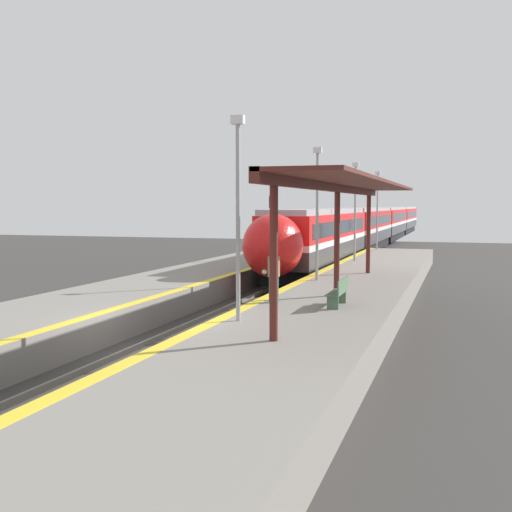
{
  "coord_description": "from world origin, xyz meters",
  "views": [
    {
      "loc": [
        8.3,
        -16.17,
        4.23
      ],
      "look_at": [
        0.59,
        7.84,
        2.22
      ],
      "focal_mm": 45.0,
      "sensor_mm": 36.0,
      "label": 1
    }
  ],
  "objects_px": {
    "lamppost_near": "(238,205)",
    "train": "(376,224)",
    "railway_signal": "(272,228)",
    "platform_bench": "(339,291)",
    "lamppost_mid": "(317,205)",
    "lamppost_far": "(355,205)",
    "lamppost_farthest": "(377,205)",
    "person_waiting": "(274,275)"
  },
  "relations": [
    {
      "from": "train",
      "to": "person_waiting",
      "type": "xyz_separation_m",
      "value": [
        2.44,
        -45.35,
        -0.35
      ]
    },
    {
      "from": "person_waiting",
      "to": "lamppost_mid",
      "type": "relative_size",
      "value": 0.31
    },
    {
      "from": "train",
      "to": "lamppost_farthest",
      "type": "height_order",
      "value": "lamppost_farthest"
    },
    {
      "from": "train",
      "to": "railway_signal",
      "type": "height_order",
      "value": "railway_signal"
    },
    {
      "from": "platform_bench",
      "to": "railway_signal",
      "type": "xyz_separation_m",
      "value": [
        -7.1,
        16.48,
        1.39
      ]
    },
    {
      "from": "person_waiting",
      "to": "lamppost_mid",
      "type": "distance_m",
      "value": 6.96
    },
    {
      "from": "train",
      "to": "platform_bench",
      "type": "bearing_deg",
      "value": -84.16
    },
    {
      "from": "lamppost_near",
      "to": "train",
      "type": "bearing_deg",
      "value": 92.86
    },
    {
      "from": "railway_signal",
      "to": "lamppost_near",
      "type": "height_order",
      "value": "lamppost_near"
    },
    {
      "from": "person_waiting",
      "to": "lamppost_near",
      "type": "relative_size",
      "value": 0.31
    },
    {
      "from": "railway_signal",
      "to": "lamppost_mid",
      "type": "height_order",
      "value": "lamppost_mid"
    },
    {
      "from": "lamppost_mid",
      "to": "lamppost_far",
      "type": "bearing_deg",
      "value": 90.0
    },
    {
      "from": "lamppost_mid",
      "to": "person_waiting",
      "type": "bearing_deg",
      "value": -90.03
    },
    {
      "from": "platform_bench",
      "to": "lamppost_farthest",
      "type": "height_order",
      "value": "lamppost_farthest"
    },
    {
      "from": "person_waiting",
      "to": "lamppost_farthest",
      "type": "bearing_deg",
      "value": 89.99
    },
    {
      "from": "person_waiting",
      "to": "railway_signal",
      "type": "bearing_deg",
      "value": 106.66
    },
    {
      "from": "railway_signal",
      "to": "lamppost_far",
      "type": "xyz_separation_m",
      "value": [
        4.89,
        0.37,
        1.34
      ]
    },
    {
      "from": "train",
      "to": "lamppost_near",
      "type": "distance_m",
      "value": 48.99
    },
    {
      "from": "railway_signal",
      "to": "lamppost_near",
      "type": "distance_m",
      "value": 20.51
    },
    {
      "from": "lamppost_far",
      "to": "lamppost_mid",
      "type": "bearing_deg",
      "value": -90.0
    },
    {
      "from": "railway_signal",
      "to": "lamppost_far",
      "type": "distance_m",
      "value": 5.08
    },
    {
      "from": "lamppost_mid",
      "to": "lamppost_far",
      "type": "distance_m",
      "value": 10.12
    },
    {
      "from": "lamppost_farthest",
      "to": "person_waiting",
      "type": "bearing_deg",
      "value": -90.01
    },
    {
      "from": "lamppost_near",
      "to": "lamppost_mid",
      "type": "distance_m",
      "value": 10.12
    },
    {
      "from": "railway_signal",
      "to": "lamppost_far",
      "type": "bearing_deg",
      "value": 4.29
    },
    {
      "from": "lamppost_near",
      "to": "lamppost_mid",
      "type": "bearing_deg",
      "value": 90.0
    },
    {
      "from": "railway_signal",
      "to": "lamppost_farthest",
      "type": "xyz_separation_m",
      "value": [
        4.89,
        10.49,
        1.34
      ]
    },
    {
      "from": "platform_bench",
      "to": "lamppost_mid",
      "type": "xyz_separation_m",
      "value": [
        -2.22,
        6.73,
        2.73
      ]
    },
    {
      "from": "train",
      "to": "person_waiting",
      "type": "distance_m",
      "value": 45.42
    },
    {
      "from": "train",
      "to": "lamppost_far",
      "type": "height_order",
      "value": "lamppost_far"
    },
    {
      "from": "train",
      "to": "lamppost_mid",
      "type": "xyz_separation_m",
      "value": [
        2.44,
        -38.78,
        1.95
      ]
    },
    {
      "from": "platform_bench",
      "to": "person_waiting",
      "type": "xyz_separation_m",
      "value": [
        -2.22,
        0.16,
        0.43
      ]
    },
    {
      "from": "person_waiting",
      "to": "lamppost_farthest",
      "type": "relative_size",
      "value": 0.31
    },
    {
      "from": "train",
      "to": "lamppost_mid",
      "type": "distance_m",
      "value": 38.9
    },
    {
      "from": "platform_bench",
      "to": "lamppost_mid",
      "type": "height_order",
      "value": "lamppost_mid"
    },
    {
      "from": "person_waiting",
      "to": "lamppost_near",
      "type": "xyz_separation_m",
      "value": [
        0.0,
        -3.55,
        2.3
      ]
    },
    {
      "from": "train",
      "to": "person_waiting",
      "type": "height_order",
      "value": "train"
    },
    {
      "from": "train",
      "to": "railway_signal",
      "type": "distance_m",
      "value": 29.13
    },
    {
      "from": "platform_bench",
      "to": "lamppost_near",
      "type": "height_order",
      "value": "lamppost_near"
    },
    {
      "from": "lamppost_mid",
      "to": "lamppost_far",
      "type": "xyz_separation_m",
      "value": [
        0.0,
        10.12,
        0.0
      ]
    },
    {
      "from": "railway_signal",
      "to": "lamppost_farthest",
      "type": "height_order",
      "value": "lamppost_farthest"
    },
    {
      "from": "platform_bench",
      "to": "lamppost_mid",
      "type": "bearing_deg",
      "value": 108.23
    }
  ]
}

